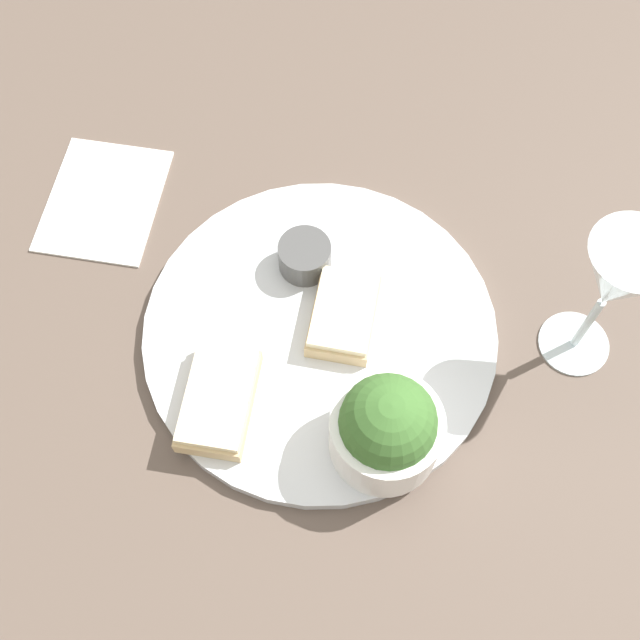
{
  "coord_description": "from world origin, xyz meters",
  "views": [
    {
      "loc": [
        -0.32,
        -0.09,
        0.71
      ],
      "look_at": [
        0.0,
        0.0,
        0.03
      ],
      "focal_mm": 45.0,
      "sensor_mm": 36.0,
      "label": 1
    }
  ],
  "objects_px": {
    "cheese_toast_far": "(344,315)",
    "cheese_toast_near": "(219,399)",
    "wine_glass": "(616,282)",
    "salad_bowl": "(387,428)",
    "sauce_ramekin": "(305,255)",
    "napkin": "(104,199)"
  },
  "relations": [
    {
      "from": "cheese_toast_far",
      "to": "cheese_toast_near",
      "type": "bearing_deg",
      "value": 142.67
    },
    {
      "from": "cheese_toast_near",
      "to": "wine_glass",
      "type": "distance_m",
      "value": 0.36
    },
    {
      "from": "salad_bowl",
      "to": "sauce_ramekin",
      "type": "relative_size",
      "value": 1.93
    },
    {
      "from": "salad_bowl",
      "to": "napkin",
      "type": "bearing_deg",
      "value": 62.29
    },
    {
      "from": "cheese_toast_far",
      "to": "napkin",
      "type": "bearing_deg",
      "value": 75.35
    },
    {
      "from": "cheese_toast_near",
      "to": "wine_glass",
      "type": "height_order",
      "value": "wine_glass"
    },
    {
      "from": "cheese_toast_near",
      "to": "cheese_toast_far",
      "type": "bearing_deg",
      "value": -37.33
    },
    {
      "from": "cheese_toast_near",
      "to": "cheese_toast_far",
      "type": "relative_size",
      "value": 1.15
    },
    {
      "from": "salad_bowl",
      "to": "cheese_toast_near",
      "type": "height_order",
      "value": "salad_bowl"
    },
    {
      "from": "salad_bowl",
      "to": "napkin",
      "type": "height_order",
      "value": "salad_bowl"
    },
    {
      "from": "sauce_ramekin",
      "to": "cheese_toast_near",
      "type": "height_order",
      "value": "sauce_ramekin"
    },
    {
      "from": "sauce_ramekin",
      "to": "napkin",
      "type": "height_order",
      "value": "sauce_ramekin"
    },
    {
      "from": "sauce_ramekin",
      "to": "cheese_toast_far",
      "type": "distance_m",
      "value": 0.07
    },
    {
      "from": "sauce_ramekin",
      "to": "wine_glass",
      "type": "distance_m",
      "value": 0.29
    },
    {
      "from": "sauce_ramekin",
      "to": "cheese_toast_far",
      "type": "bearing_deg",
      "value": -133.0
    },
    {
      "from": "salad_bowl",
      "to": "napkin",
      "type": "distance_m",
      "value": 0.4
    },
    {
      "from": "napkin",
      "to": "sauce_ramekin",
      "type": "bearing_deg",
      "value": -96.07
    },
    {
      "from": "sauce_ramekin",
      "to": "napkin",
      "type": "xyz_separation_m",
      "value": [
        0.02,
        0.23,
        -0.03
      ]
    },
    {
      "from": "salad_bowl",
      "to": "cheese_toast_near",
      "type": "distance_m",
      "value": 0.16
    },
    {
      "from": "salad_bowl",
      "to": "napkin",
      "type": "relative_size",
      "value": 0.63
    },
    {
      "from": "cheese_toast_near",
      "to": "napkin",
      "type": "distance_m",
      "value": 0.27
    },
    {
      "from": "cheese_toast_near",
      "to": "cheese_toast_far",
      "type": "distance_m",
      "value": 0.14
    }
  ]
}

